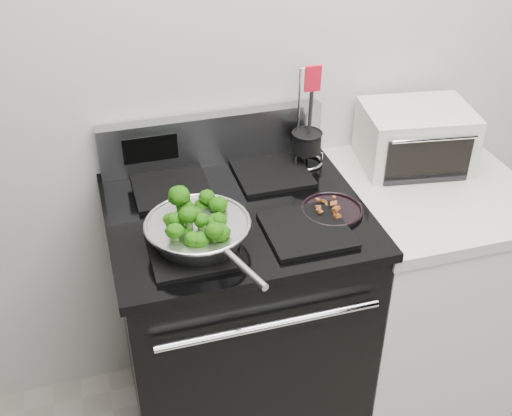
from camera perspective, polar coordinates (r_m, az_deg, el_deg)
name	(u,v)px	position (r m, az deg, el deg)	size (l,w,h in m)	color
back_wall	(296,38)	(2.17, 3.57, 14.86)	(4.00, 0.02, 2.70)	beige
gas_range	(238,319)	(2.27, -1.62, -9.84)	(0.79, 0.69, 1.13)	black
counter	(414,289)	(2.50, 13.91, -6.99)	(0.62, 0.68, 0.92)	white
skillet	(198,231)	(1.81, -5.14, -2.02)	(0.30, 0.46, 0.06)	silver
broccoli_pile	(198,225)	(1.80, -5.21, -1.52)	(0.24, 0.24, 0.08)	#0D3204
bacon_plate	(332,207)	(1.97, 6.77, 0.07)	(0.19, 0.19, 0.04)	black
utensil_holder	(307,147)	(2.19, 4.52, 5.44)	(0.12, 0.12, 0.36)	silver
toaster_oven	(415,137)	(2.29, 13.96, 6.15)	(0.40, 0.33, 0.21)	beige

